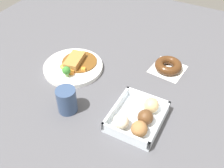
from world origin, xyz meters
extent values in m
plane|color=#4C4C51|center=(0.00, 0.00, 0.00)|extent=(1.60, 1.60, 0.00)
cylinder|color=white|center=(-0.01, 0.16, 0.01)|extent=(0.24, 0.24, 0.02)
cylinder|color=brown|center=(0.02, 0.15, 0.02)|extent=(0.14, 0.14, 0.01)
cube|color=#A87538|center=(0.00, 0.16, 0.04)|extent=(0.11, 0.07, 0.02)
cylinder|color=white|center=(-0.05, 0.18, 0.02)|extent=(0.06, 0.06, 0.00)
ellipsoid|color=yellow|center=(-0.05, 0.18, 0.03)|extent=(0.03, 0.03, 0.01)
cylinder|color=#8CB766|center=(-0.08, 0.14, 0.03)|extent=(0.01, 0.01, 0.02)
sphere|color=#387A2D|center=(-0.08, 0.14, 0.05)|extent=(0.03, 0.03, 0.03)
cube|color=orange|center=(-0.06, 0.14, 0.03)|extent=(0.02, 0.02, 0.02)
cube|color=orange|center=(-0.02, 0.10, 0.03)|extent=(0.02, 0.02, 0.02)
cube|color=silver|center=(-0.14, -0.18, 0.01)|extent=(0.19, 0.16, 0.01)
cube|color=silver|center=(-0.23, -0.18, 0.03)|extent=(0.01, 0.16, 0.03)
cube|color=silver|center=(-0.05, -0.18, 0.03)|extent=(0.01, 0.16, 0.03)
cube|color=silver|center=(-0.14, -0.26, 0.03)|extent=(0.19, 0.01, 0.03)
cube|color=silver|center=(-0.14, -0.10, 0.03)|extent=(0.19, 0.01, 0.03)
sphere|color=#9E6B3D|center=(-0.20, -0.21, 0.04)|extent=(0.05, 0.05, 0.05)
sphere|color=brown|center=(-0.15, -0.21, 0.04)|extent=(0.05, 0.05, 0.05)
sphere|color=#DBB77A|center=(-0.09, -0.21, 0.04)|extent=(0.05, 0.05, 0.05)
sphere|color=#EFE5C6|center=(-0.20, -0.15, 0.04)|extent=(0.05, 0.05, 0.05)
cube|color=white|center=(0.17, -0.18, 0.00)|extent=(0.14, 0.14, 0.00)
torus|color=#4C2B14|center=(0.17, -0.18, 0.02)|extent=(0.11, 0.11, 0.04)
cylinder|color=#33476B|center=(-0.21, 0.05, 0.05)|extent=(0.07, 0.07, 0.09)
camera|label=1|loc=(-0.68, -0.37, 0.68)|focal=41.90mm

